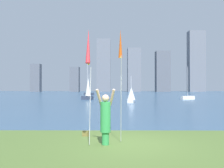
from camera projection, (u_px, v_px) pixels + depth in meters
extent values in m
cube|color=#335170|center=(115.00, 95.00, 70.29)|extent=(120.00, 117.33, 0.12)
cube|color=#263316|center=(125.00, 131.00, 11.63)|extent=(120.00, 0.70, 0.02)
cylinder|color=green|center=(105.00, 138.00, 8.74)|extent=(0.26, 0.26, 0.46)
cylinder|color=green|center=(105.00, 117.00, 8.75)|extent=(0.37, 0.37, 1.09)
sphere|color=#D1A889|center=(105.00, 98.00, 8.76)|extent=(0.26, 0.26, 0.26)
cylinder|color=#D1A889|center=(99.00, 97.00, 8.91)|extent=(0.27, 0.42, 0.63)
cylinder|color=#D1A889|center=(112.00, 97.00, 8.91)|extent=(0.27, 0.42, 0.63)
cylinder|color=#B2B2B7|center=(90.00, 105.00, 8.91)|extent=(0.02, 0.59, 2.82)
cone|color=red|center=(88.00, 46.00, 8.24)|extent=(0.16, 0.40, 1.22)
sphere|color=yellow|center=(89.00, 64.00, 8.35)|extent=(0.06, 0.06, 0.06)
cylinder|color=#B2B2B7|center=(121.00, 100.00, 8.90)|extent=(0.02, 0.63, 3.19)
cone|color=#F25919|center=(120.00, 44.00, 9.63)|extent=(0.16, 0.36, 1.11)
sphere|color=yellow|center=(121.00, 58.00, 9.52)|extent=(0.06, 0.06, 0.06)
cube|color=olive|center=(86.00, 133.00, 10.28)|extent=(0.27, 0.16, 0.22)
cube|color=white|center=(131.00, 101.00, 32.58)|extent=(1.16, 2.36, 0.37)
cylinder|color=silver|center=(131.00, 88.00, 32.61)|extent=(0.07, 0.07, 3.16)
cone|color=white|center=(131.00, 93.00, 32.76)|extent=(1.31, 1.31, 1.77)
cube|color=#333D51|center=(87.00, 98.00, 40.37)|extent=(2.07, 1.47, 0.61)
cylinder|color=silver|center=(87.00, 80.00, 40.41)|extent=(0.06, 0.06, 5.43)
cone|color=silver|center=(88.00, 87.00, 40.34)|extent=(1.25, 1.25, 3.04)
cube|color=white|center=(188.00, 98.00, 40.79)|extent=(2.47, 1.45, 0.59)
cylinder|color=silver|center=(188.00, 81.00, 40.83)|extent=(0.07, 0.07, 4.92)
cube|color=#333D51|center=(89.00, 94.00, 63.65)|extent=(2.89, 2.49, 0.64)
cylinder|color=silver|center=(89.00, 84.00, 63.68)|extent=(0.09, 0.09, 4.78)
cube|color=#565B66|center=(36.00, 78.00, 111.32)|extent=(4.39, 3.51, 12.73)
cube|color=#565B66|center=(75.00, 79.00, 112.35)|extent=(4.16, 4.26, 11.39)
cube|color=slate|center=(104.00, 66.00, 114.81)|extent=(6.46, 5.27, 24.65)
cube|color=slate|center=(134.00, 70.00, 113.20)|extent=(6.06, 5.97, 20.12)
cube|color=#565B66|center=(163.00, 71.00, 113.15)|extent=(6.53, 4.99, 18.83)
cube|color=slate|center=(196.00, 61.00, 111.99)|extent=(7.35, 4.69, 27.91)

